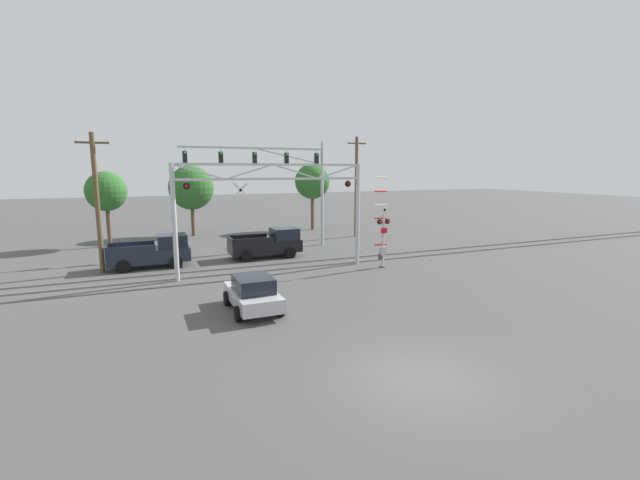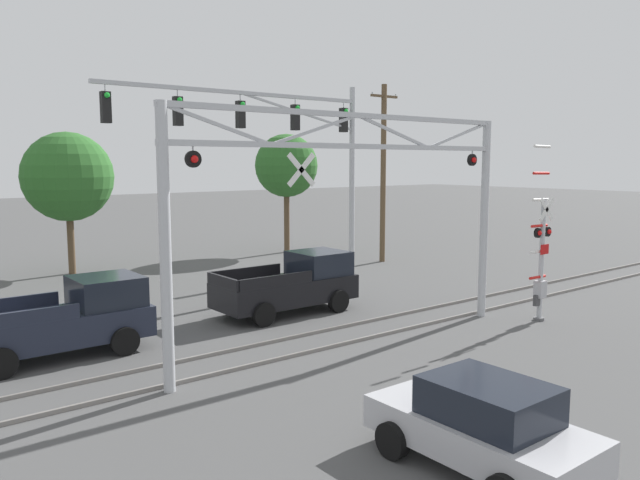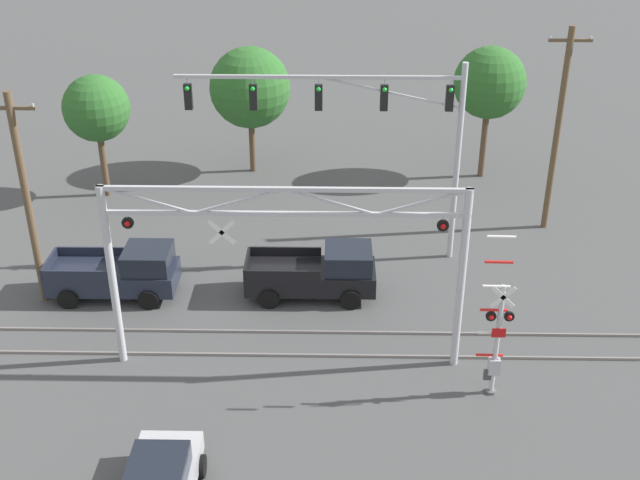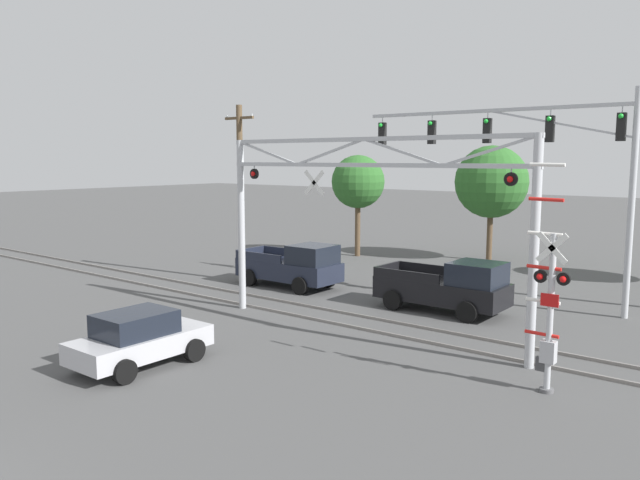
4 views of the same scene
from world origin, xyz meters
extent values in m
cube|color=gray|center=(0.00, 15.09, 0.05)|extent=(80.00, 0.08, 0.10)
cube|color=gray|center=(0.00, 16.53, 0.05)|extent=(80.00, 0.08, 0.10)
cylinder|color=#B7BABF|center=(-5.68, 14.81, 3.27)|extent=(0.27, 0.27, 6.54)
cylinder|color=#B7BABF|center=(5.68, 14.81, 3.27)|extent=(0.27, 0.27, 6.54)
cube|color=#B7BABF|center=(0.00, 14.81, 5.63)|extent=(11.63, 0.14, 0.14)
cube|color=#B7BABF|center=(0.00, 14.81, 6.47)|extent=(11.63, 0.14, 0.14)
cube|color=#B7BABF|center=(-4.26, 14.81, 6.05)|extent=(2.86, 0.08, 0.91)
cube|color=#B7BABF|center=(-1.42, 14.81, 6.05)|extent=(2.86, 0.08, 0.91)
cube|color=#B7BABF|center=(1.42, 14.81, 6.05)|extent=(2.86, 0.08, 0.91)
cube|color=#B7BABF|center=(4.26, 14.81, 6.05)|extent=(2.86, 0.08, 0.91)
cylinder|color=black|center=(-4.95, 14.81, 5.27)|extent=(0.38, 0.10, 0.38)
sphere|color=red|center=(-4.95, 14.74, 5.27)|extent=(0.18, 0.18, 0.18)
cylinder|color=#B7BABF|center=(-4.95, 14.81, 5.51)|extent=(0.04, 0.04, 0.10)
cylinder|color=black|center=(4.95, 14.81, 5.27)|extent=(0.38, 0.10, 0.38)
sphere|color=red|center=(4.95, 14.74, 5.27)|extent=(0.18, 0.18, 0.18)
cylinder|color=#B7BABF|center=(4.95, 14.81, 5.51)|extent=(0.04, 0.04, 0.10)
cube|color=white|center=(-1.99, 14.71, 5.01)|extent=(0.88, 0.03, 0.88)
cube|color=white|center=(-1.99, 14.71, 5.01)|extent=(0.88, 0.03, 0.88)
cylinder|color=black|center=(-1.99, 14.68, 5.01)|extent=(0.04, 0.04, 0.02)
cylinder|color=#B7BABF|center=(6.69, 13.25, 2.02)|extent=(0.16, 0.16, 4.03)
cylinder|color=#59595B|center=(6.69, 13.25, 0.05)|extent=(0.35, 0.35, 0.10)
cube|color=white|center=(6.69, 13.14, 3.68)|extent=(0.78, 0.03, 0.78)
cube|color=white|center=(6.69, 13.14, 3.68)|extent=(0.78, 0.03, 0.78)
cylinder|color=black|center=(6.69, 13.11, 3.68)|extent=(0.04, 0.04, 0.02)
cylinder|color=black|center=(6.41, 13.25, 2.93)|extent=(0.32, 0.09, 0.32)
sphere|color=red|center=(6.41, 13.19, 2.93)|extent=(0.16, 0.16, 0.16)
cylinder|color=black|center=(6.97, 13.25, 2.93)|extent=(0.32, 0.09, 0.32)
sphere|color=red|center=(6.97, 13.19, 2.93)|extent=(0.16, 0.16, 0.16)
cube|color=#B7BABF|center=(6.69, 13.25, 2.93)|extent=(0.64, 0.06, 0.06)
cube|color=red|center=(6.69, 13.15, 2.38)|extent=(0.44, 0.02, 0.32)
cube|color=#B2B2B7|center=(6.69, 13.25, 1.05)|extent=(0.36, 0.28, 0.56)
cylinder|color=red|center=(6.51, 13.25, 1.47)|extent=(0.85, 0.09, 0.10)
cylinder|color=white|center=(6.50, 13.25, 2.32)|extent=(0.85, 0.09, 0.10)
cylinder|color=red|center=(6.48, 13.25, 3.16)|extent=(0.85, 0.09, 0.10)
cylinder|color=white|center=(6.47, 13.25, 4.01)|extent=(0.85, 0.09, 0.10)
cylinder|color=red|center=(6.46, 13.25, 4.85)|extent=(0.85, 0.09, 0.10)
cylinder|color=white|center=(6.45, 13.25, 5.69)|extent=(0.85, 0.09, 0.10)
cube|color=#3F3F42|center=(6.52, 13.25, 0.70)|extent=(0.24, 0.12, 0.36)
cylinder|color=#B7BABF|center=(6.48, 22.45, 4.19)|extent=(0.24, 0.24, 8.38)
cube|color=#B7BABF|center=(0.91, 22.45, 7.78)|extent=(11.15, 0.14, 0.14)
cube|color=#B7BABF|center=(3.69, 22.45, 7.18)|extent=(5.59, 0.08, 1.28)
cylinder|color=#B7BABF|center=(-4.17, 22.45, 7.63)|extent=(0.04, 0.04, 0.30)
cube|color=black|center=(-4.17, 22.45, 6.97)|extent=(0.30, 0.26, 1.01)
sphere|color=green|center=(-4.17, 22.28, 7.35)|extent=(0.18, 0.18, 0.18)
cylinder|color=#B7BABF|center=(-1.63, 22.45, 7.63)|extent=(0.04, 0.04, 0.30)
cube|color=black|center=(-1.63, 22.45, 6.97)|extent=(0.30, 0.26, 1.01)
sphere|color=green|center=(-1.63, 22.28, 7.35)|extent=(0.18, 0.18, 0.18)
cylinder|color=#B7BABF|center=(0.91, 22.45, 7.63)|extent=(0.04, 0.04, 0.30)
cube|color=black|center=(0.91, 22.45, 6.97)|extent=(0.30, 0.26, 1.01)
sphere|color=green|center=(0.91, 22.28, 7.35)|extent=(0.18, 0.18, 0.18)
cylinder|color=#B7BABF|center=(3.44, 22.45, 7.63)|extent=(0.04, 0.04, 0.30)
cube|color=black|center=(3.44, 22.45, 6.97)|extent=(0.30, 0.26, 1.01)
sphere|color=green|center=(3.44, 22.28, 7.35)|extent=(0.18, 0.18, 0.18)
cylinder|color=#B7BABF|center=(5.98, 22.45, 7.63)|extent=(0.04, 0.04, 0.30)
cube|color=black|center=(5.98, 22.45, 6.97)|extent=(0.30, 0.26, 1.01)
sphere|color=green|center=(5.98, 22.28, 7.35)|extent=(0.18, 0.18, 0.18)
cube|color=black|center=(0.65, 19.21, 0.81)|extent=(5.00, 1.96, 0.83)
cube|color=black|center=(2.11, 19.21, 1.63)|extent=(1.80, 1.80, 0.82)
cube|color=black|center=(-0.35, 18.27, 1.41)|extent=(2.80, 0.08, 0.37)
cube|color=black|center=(-0.35, 20.15, 1.41)|extent=(2.80, 0.08, 0.37)
cube|color=black|center=(-1.80, 19.21, 1.41)|extent=(0.10, 1.88, 0.37)
cylinder|color=black|center=(2.21, 18.22, 0.39)|extent=(0.78, 0.24, 0.78)
cylinder|color=black|center=(2.21, 20.21, 0.39)|extent=(0.78, 0.24, 0.78)
cylinder|color=black|center=(-0.90, 18.22, 0.39)|extent=(0.78, 0.24, 0.78)
cylinder|color=black|center=(-0.90, 20.21, 0.39)|extent=(0.78, 0.24, 0.78)
cube|color=#1E2333|center=(-7.00, 19.06, 0.81)|extent=(4.93, 1.96, 0.83)
cube|color=black|center=(-5.58, 19.06, 1.63)|extent=(1.77, 1.80, 0.82)
cube|color=#1E2333|center=(-7.99, 18.12, 1.41)|extent=(2.75, 0.08, 0.37)
cube|color=#1E2333|center=(-7.99, 20.00, 1.41)|extent=(2.75, 0.08, 0.37)
cylinder|color=black|center=(-5.47, 18.07, 0.39)|extent=(0.78, 0.24, 0.78)
cylinder|color=black|center=(-5.47, 20.05, 0.39)|extent=(0.78, 0.24, 0.78)
cylinder|color=black|center=(-8.53, 18.07, 0.39)|extent=(0.78, 0.24, 0.78)
cube|color=#B7B7BC|center=(-3.07, 8.18, 0.63)|extent=(1.79, 3.91, 0.60)
cube|color=black|center=(-3.07, 8.02, 1.25)|extent=(1.52, 2.03, 0.65)
cylinder|color=black|center=(-3.97, 9.35, 0.33)|extent=(0.24, 0.66, 0.66)
cylinder|color=black|center=(-2.16, 9.35, 0.33)|extent=(0.24, 0.66, 0.66)
cylinder|color=black|center=(-2.16, 7.00, 0.33)|extent=(0.24, 0.66, 0.66)
cylinder|color=brown|center=(11.16, 25.35, 4.56)|extent=(0.28, 0.28, 9.13)
cube|color=brown|center=(11.16, 25.35, 8.53)|extent=(1.80, 0.12, 0.12)
cylinder|color=silver|center=(10.34, 25.35, 8.63)|extent=(0.08, 0.08, 0.12)
cylinder|color=silver|center=(11.98, 25.35, 8.63)|extent=(0.08, 0.08, 0.12)
cylinder|color=brown|center=(-2.76, 31.75, 1.54)|extent=(0.32, 0.32, 3.09)
sphere|color=#2D6628|center=(-2.76, 31.75, 4.53)|extent=(4.12, 4.12, 4.12)
cylinder|color=brown|center=(9.21, 31.26, 1.87)|extent=(0.32, 0.32, 3.74)
sphere|color=#2D6628|center=(9.21, 31.26, 4.99)|extent=(3.59, 3.59, 3.59)
camera|label=1|loc=(-7.50, -9.73, 6.15)|focal=24.00mm
camera|label=2|loc=(-11.46, 1.92, 5.21)|focal=35.00mm
camera|label=3|loc=(1.53, -7.64, 16.47)|focal=45.00mm
camera|label=4|loc=(11.53, -2.13, 5.85)|focal=35.00mm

